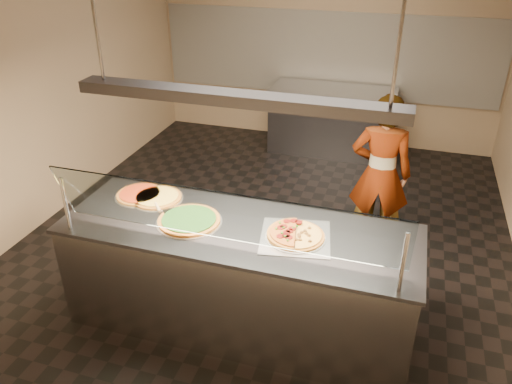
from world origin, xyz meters
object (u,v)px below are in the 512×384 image
(perforated_tray, at_px, (295,237))
(pizza_cheese, at_px, (158,197))
(pizza_spinach, at_px, (189,220))
(pizza_tomato, at_px, (140,194))
(half_pizza_sausage, at_px, (309,237))
(worker, at_px, (380,174))
(heat_lamp_housing, at_px, (236,98))
(sneeze_guard, at_px, (221,217))
(half_pizza_pepperoni, at_px, (282,231))
(pizza_spatula, at_px, (164,208))
(prep_table, at_px, (331,120))
(serving_counter, at_px, (239,276))

(perforated_tray, bearing_deg, pizza_cheese, 169.70)
(pizza_spinach, distance_m, pizza_tomato, 0.63)
(half_pizza_sausage, relative_size, pizza_tomato, 1.08)
(worker, distance_m, heat_lamp_housing, 2.11)
(sneeze_guard, bearing_deg, half_pizza_sausage, 32.00)
(half_pizza_pepperoni, xyz_separation_m, pizza_spatula, (-1.00, 0.05, -0.01))
(worker, bearing_deg, sneeze_guard, 61.02)
(prep_table, height_order, worker, worker)
(pizza_tomato, distance_m, prep_table, 3.76)
(half_pizza_sausage, distance_m, pizza_spatula, 1.20)
(serving_counter, xyz_separation_m, pizza_spatula, (-0.65, 0.05, 0.49))
(perforated_tray, distance_m, pizza_cheese, 1.27)
(pizza_spinach, distance_m, pizza_spatula, 0.27)
(perforated_tray, xyz_separation_m, pizza_tomato, (-1.41, 0.23, 0.01))
(sneeze_guard, relative_size, half_pizza_pepperoni, 5.56)
(perforated_tray, bearing_deg, heat_lamp_housing, -179.93)
(serving_counter, relative_size, half_pizza_sausage, 6.09)
(half_pizza_pepperoni, height_order, prep_table, half_pizza_pepperoni)
(worker, height_order, heat_lamp_housing, heat_lamp_housing)
(pizza_cheese, distance_m, pizza_spatula, 0.23)
(half_pizza_sausage, height_order, worker, worker)
(pizza_spinach, xyz_separation_m, pizza_cheese, (-0.41, 0.26, -0.00))
(heat_lamp_housing, bearing_deg, perforated_tray, 0.07)
(pizza_tomato, distance_m, worker, 2.30)
(sneeze_guard, bearing_deg, pizza_spinach, 141.50)
(pizza_spinach, relative_size, pizza_spatula, 1.83)
(pizza_spinach, distance_m, worker, 2.04)
(worker, bearing_deg, half_pizza_sausage, 73.35)
(pizza_spinach, bearing_deg, perforated_tray, 2.13)
(worker, bearing_deg, pizza_spatula, 40.47)
(serving_counter, height_order, perforated_tray, perforated_tray)
(pizza_cheese, xyz_separation_m, heat_lamp_housing, (0.80, -0.23, 1.01))
(pizza_cheese, bearing_deg, perforated_tray, -10.30)
(half_pizza_sausage, distance_m, heat_lamp_housing, 1.13)
(pizza_spinach, bearing_deg, half_pizza_sausage, 1.87)
(heat_lamp_housing, bearing_deg, sneeze_guard, -90.00)
(half_pizza_pepperoni, relative_size, pizza_spatula, 1.61)
(sneeze_guard, xyz_separation_m, half_pizza_pepperoni, (0.35, 0.34, -0.26))
(prep_table, bearing_deg, worker, -69.61)
(prep_table, height_order, heat_lamp_housing, heat_lamp_housing)
(perforated_tray, relative_size, pizza_tomato, 1.41)
(half_pizza_pepperoni, bearing_deg, heat_lamp_housing, -179.74)
(pizza_tomato, xyz_separation_m, worker, (1.91, 1.27, -0.13))
(pizza_tomato, height_order, worker, worker)
(perforated_tray, bearing_deg, serving_counter, -179.93)
(pizza_cheese, height_order, prep_table, pizza_cheese)
(pizza_cheese, xyz_separation_m, worker, (1.75, 1.28, -0.13))
(half_pizza_pepperoni, relative_size, pizza_spinach, 0.88)
(half_pizza_pepperoni, distance_m, worker, 1.62)
(sneeze_guard, bearing_deg, pizza_spatula, 148.87)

